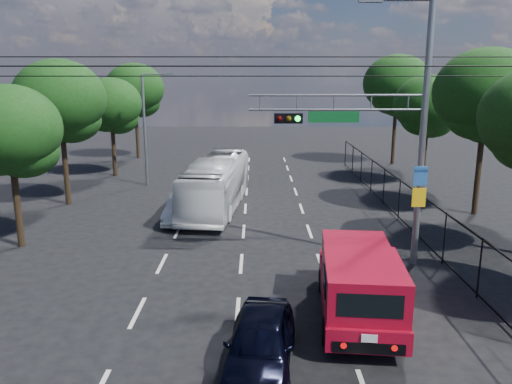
{
  "coord_description": "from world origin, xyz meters",
  "views": [
    {
      "loc": [
        0.54,
        -9.72,
        6.91
      ],
      "look_at": [
        0.56,
        7.89,
        2.8
      ],
      "focal_mm": 35.0,
      "sensor_mm": 36.0,
      "label": 1
    }
  ],
  "objects_px": {
    "signal_mast": "(389,124)",
    "white_bus": "(217,184)",
    "white_van": "(183,208)",
    "red_pickup": "(358,282)",
    "navy_hatchback": "(260,343)"
  },
  "relations": [
    {
      "from": "red_pickup",
      "to": "white_van",
      "type": "height_order",
      "value": "red_pickup"
    },
    {
      "from": "red_pickup",
      "to": "white_van",
      "type": "distance_m",
      "value": 11.97
    },
    {
      "from": "navy_hatchback",
      "to": "white_van",
      "type": "distance_m",
      "value": 13.15
    },
    {
      "from": "white_bus",
      "to": "navy_hatchback",
      "type": "bearing_deg",
      "value": -76.05
    },
    {
      "from": "white_bus",
      "to": "white_van",
      "type": "distance_m",
      "value": 2.89
    },
    {
      "from": "signal_mast",
      "to": "red_pickup",
      "type": "relative_size",
      "value": 1.62
    },
    {
      "from": "navy_hatchback",
      "to": "white_bus",
      "type": "xyz_separation_m",
      "value": [
        -2.16,
        15.01,
        0.67
      ]
    },
    {
      "from": "signal_mast",
      "to": "white_bus",
      "type": "height_order",
      "value": "signal_mast"
    },
    {
      "from": "navy_hatchback",
      "to": "white_van",
      "type": "bearing_deg",
      "value": 112.7
    },
    {
      "from": "signal_mast",
      "to": "white_van",
      "type": "relative_size",
      "value": 2.49
    },
    {
      "from": "white_bus",
      "to": "white_van",
      "type": "xyz_separation_m",
      "value": [
        -1.48,
        -2.38,
        -0.72
      ]
    },
    {
      "from": "white_bus",
      "to": "white_van",
      "type": "relative_size",
      "value": 2.55
    },
    {
      "from": "red_pickup",
      "to": "navy_hatchback",
      "type": "relative_size",
      "value": 1.46
    },
    {
      "from": "navy_hatchback",
      "to": "white_bus",
      "type": "height_order",
      "value": "white_bus"
    },
    {
      "from": "signal_mast",
      "to": "white_bus",
      "type": "relative_size",
      "value": 0.98
    }
  ]
}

